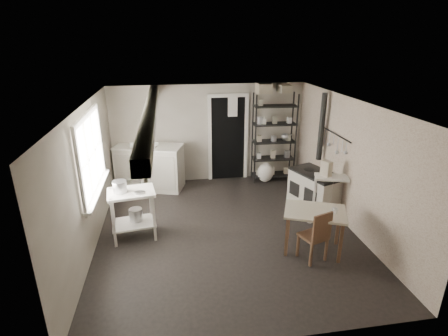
{
  "coord_description": "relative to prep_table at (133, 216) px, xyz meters",
  "views": [
    {
      "loc": [
        -0.93,
        -5.45,
        3.29
      ],
      "look_at": [
        0.0,
        0.3,
        1.1
      ],
      "focal_mm": 28.0,
      "sensor_mm": 36.0,
      "label": 1
    }
  ],
  "objects": [
    {
      "name": "floor",
      "position": [
        1.62,
        -0.05,
        -0.4
      ],
      "size": [
        5.0,
        5.0,
        0.0
      ],
      "primitive_type": "plane",
      "color": "black",
      "rests_on": "ground"
    },
    {
      "name": "ceiling",
      "position": [
        1.62,
        -0.05,
        1.9
      ],
      "size": [
        5.0,
        5.0,
        0.0
      ],
      "primitive_type": "plane",
      "rotation": [
        3.14,
        0.0,
        0.0
      ],
      "color": "white",
      "rests_on": "wall_back"
    },
    {
      "name": "wall_back",
      "position": [
        1.62,
        2.45,
        0.75
      ],
      "size": [
        4.5,
        0.02,
        2.3
      ],
      "primitive_type": "cube",
      "color": "#AAA191",
      "rests_on": "ground"
    },
    {
      "name": "wall_front",
      "position": [
        1.62,
        -2.55,
        0.75
      ],
      "size": [
        4.5,
        0.02,
        2.3
      ],
      "primitive_type": "cube",
      "color": "#AAA191",
      "rests_on": "ground"
    },
    {
      "name": "wall_left",
      "position": [
        -0.63,
        -0.05,
        0.75
      ],
      "size": [
        0.02,
        5.0,
        2.3
      ],
      "primitive_type": "cube",
      "color": "#AAA191",
      "rests_on": "ground"
    },
    {
      "name": "wall_right",
      "position": [
        3.87,
        -0.05,
        0.75
      ],
      "size": [
        0.02,
        5.0,
        2.3
      ],
      "primitive_type": "cube",
      "color": "#AAA191",
      "rests_on": "ground"
    },
    {
      "name": "window",
      "position": [
        -0.6,
        0.15,
        1.1
      ],
      "size": [
        0.12,
        1.76,
        1.28
      ],
      "primitive_type": null,
      "color": "silver",
      "rests_on": "wall_left"
    },
    {
      "name": "doorway",
      "position": [
        2.07,
        2.42,
        0.6
      ],
      "size": [
        0.96,
        0.1,
        2.08
      ],
      "primitive_type": null,
      "color": "silver",
      "rests_on": "ground"
    },
    {
      "name": "ceiling_beam",
      "position": [
        0.42,
        -0.05,
        1.8
      ],
      "size": [
        0.18,
        5.0,
        0.18
      ],
      "primitive_type": null,
      "color": "silver",
      "rests_on": "ceiling"
    },
    {
      "name": "wallpaper_panel",
      "position": [
        3.86,
        -0.05,
        0.75
      ],
      "size": [
        0.01,
        5.0,
        2.3
      ],
      "primitive_type": null,
      "color": "beige",
      "rests_on": "wall_right"
    },
    {
      "name": "utensil_rail",
      "position": [
        3.81,
        0.55,
        1.15
      ],
      "size": [
        0.06,
        1.2,
        0.44
      ],
      "primitive_type": null,
      "color": "#BCBCBF",
      "rests_on": "wall_right"
    },
    {
      "name": "prep_table",
      "position": [
        0.0,
        0.0,
        0.0
      ],
      "size": [
        0.83,
        0.65,
        0.87
      ],
      "primitive_type": null,
      "rotation": [
        0.0,
        0.0,
        0.14
      ],
      "color": "silver",
      "rests_on": "ground"
    },
    {
      "name": "stockpot",
      "position": [
        -0.17,
        0.01,
        0.54
      ],
      "size": [
        0.25,
        0.25,
        0.25
      ],
      "primitive_type": "cylinder",
      "rotation": [
        0.0,
        0.0,
        0.05
      ],
      "color": "#BCBCBF",
      "rests_on": "prep_table"
    },
    {
      "name": "saucepan",
      "position": [
        0.15,
        -0.1,
        0.45
      ],
      "size": [
        0.2,
        0.2,
        0.09
      ],
      "primitive_type": "cylinder",
      "rotation": [
        0.0,
        0.0,
        0.18
      ],
      "color": "#BCBCBF",
      "rests_on": "prep_table"
    },
    {
      "name": "bucket",
      "position": [
        0.04,
        0.06,
        -0.02
      ],
      "size": [
        0.27,
        0.27,
        0.25
      ],
      "primitive_type": "cylinder",
      "rotation": [
        0.0,
        0.0,
        -0.22
      ],
      "color": "#BCBCBF",
      "rests_on": "prep_table"
    },
    {
      "name": "base_cabinets",
      "position": [
        0.21,
        2.13,
        0.06
      ],
      "size": [
        1.67,
        1.09,
        1.02
      ],
      "primitive_type": null,
      "rotation": [
        0.0,
        0.0,
        -0.3
      ],
      "color": "beige",
      "rests_on": "ground"
    },
    {
      "name": "mixing_bowl",
      "position": [
        0.33,
        2.03,
        0.56
      ],
      "size": [
        0.4,
        0.4,
        0.08
      ],
      "primitive_type": "imported",
      "rotation": [
        0.0,
        0.0,
        -0.38
      ],
      "color": "white",
      "rests_on": "base_cabinets"
    },
    {
      "name": "counter_cup",
      "position": [
        -0.13,
        2.07,
        0.57
      ],
      "size": [
        0.15,
        0.15,
        0.1
      ],
      "primitive_type": "imported",
      "rotation": [
        0.0,
        0.0,
        0.2
      ],
      "color": "white",
      "rests_on": "base_cabinets"
    },
    {
      "name": "shelf_rack",
      "position": [
        3.12,
        2.16,
        0.55
      ],
      "size": [
        1.01,
        0.43,
        2.1
      ],
      "primitive_type": null,
      "rotation": [
        0.0,
        0.0,
        -0.04
      ],
      "color": "black",
      "rests_on": "ground"
    },
    {
      "name": "shelf_jar",
      "position": [
        2.86,
        2.14,
        0.96
      ],
      "size": [
        0.08,
        0.09,
        0.18
      ],
      "primitive_type": "imported",
      "rotation": [
        0.0,
        0.0,
        -0.02
      ],
      "color": "white",
      "rests_on": "shelf_rack"
    },
    {
      "name": "storage_box_a",
      "position": [
        2.84,
        2.19,
        1.61
      ],
      "size": [
        0.34,
        0.31,
        0.22
      ],
      "primitive_type": "cube",
      "rotation": [
        0.0,
        0.0,
        0.08
      ],
      "color": "beige",
      "rests_on": "shelf_rack"
    },
    {
      "name": "storage_box_b",
      "position": [
        3.33,
        2.21,
        1.59
      ],
      "size": [
        0.3,
        0.29,
        0.17
      ],
      "primitive_type": "cube",
      "rotation": [
        0.0,
        0.0,
        0.17
      ],
      "color": "beige",
      "rests_on": "shelf_rack"
    },
    {
      "name": "stove",
      "position": [
        3.48,
        0.48,
        0.04
      ],
      "size": [
        0.88,
        1.16,
        0.81
      ],
      "primitive_type": null,
      "rotation": [
        0.0,
        0.0,
        0.35
      ],
      "color": "beige",
      "rests_on": "ground"
    },
    {
      "name": "stovepipe",
      "position": [
        3.73,
        0.96,
        1.19
      ],
      "size": [
        0.13,
        0.13,
        1.4
      ],
      "primitive_type": null,
      "rotation": [
        0.0,
        0.0,
        -0.22
      ],
      "color": "black",
      "rests_on": "stove"
    },
    {
      "name": "side_ledge",
      "position": [
        3.57,
        0.0,
        0.03
      ],
      "size": [
        0.66,
        0.48,
        0.91
      ],
      "primitive_type": null,
      "rotation": [
        0.0,
        0.0,
        -0.3
      ],
      "color": "silver",
      "rests_on": "ground"
    },
    {
      "name": "oats_box",
      "position": [
        3.47,
        0.05,
        0.61
      ],
      "size": [
        0.18,
        0.22,
        0.28
      ],
      "primitive_type": "cube",
      "rotation": [
        0.0,
        0.0,
        0.39
      ],
      "color": "beige",
      "rests_on": "side_ledge"
    },
    {
      "name": "work_table",
      "position": [
        2.9,
        -0.87,
        -0.02
      ],
      "size": [
        1.12,
        0.97,
        0.72
      ],
      "primitive_type": null,
      "rotation": [
        0.0,
        0.0,
        -0.39
      ],
      "color": "beige",
      "rests_on": "ground"
    },
    {
      "name": "table_cup",
      "position": [
        3.16,
        -1.01,
        0.4
      ],
      "size": [
        0.12,
        0.12,
        0.09
      ],
      "primitive_type": "imported",
      "rotation": [
        0.0,
        0.0,
        0.36
      ],
      "color": "white",
      "rests_on": "work_table"
    },
    {
      "name": "chair",
      "position": [
        2.8,
        -1.1,
        0.08
      ],
      "size": [
        0.46,
        0.47,
        0.87
      ],
      "primitive_type": null,
      "rotation": [
        0.0,
        0.0,
        0.33
      ],
      "color": "#523423",
      "rests_on": "ground"
    },
    {
      "name": "flour_sack",
      "position": [
        2.92,
        2.06,
        -0.16
      ],
      "size": [
        0.39,
        0.34,
        0.46
      ],
      "primitive_type": "ellipsoid",
      "rotation": [
        0.0,
        0.0,
        0.02
      ],
      "color": "white",
      "rests_on": "ground"
    },
    {
      "name": "floor_crock",
      "position": [
        3.23,
        0.01,
        -0.33
      ],
      "size": [
        0.14,
        0.14,
        0.14
      ],
      "primitive_type": "cylinder",
      "rotation": [
        0.0,
        0.0,
        0.23
      ],
      "color": "white",
      "rests_on": "ground"
    }
  ]
}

